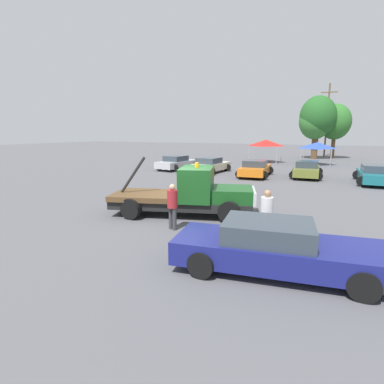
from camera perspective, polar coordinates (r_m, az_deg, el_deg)
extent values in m
plane|color=#545459|center=(13.13, -1.97, -4.31)|extent=(160.00, 160.00, 0.00)
cube|color=black|center=(13.00, -1.99, -2.07)|extent=(6.29, 3.63, 0.35)
cube|color=#19511E|center=(12.70, 7.63, -0.40)|extent=(2.14, 2.22, 0.55)
cube|color=silver|center=(12.73, 11.63, -0.64)|extent=(0.69, 1.85, 0.50)
cube|color=#19511E|center=(12.72, 0.91, 1.63)|extent=(1.90, 2.42, 1.38)
cube|color=brown|center=(13.28, -8.38, -0.64)|extent=(3.50, 2.92, 0.22)
cylinder|color=black|center=(13.33, -11.19, 3.19)|extent=(1.17, 0.47, 1.63)
cylinder|color=orange|center=(12.61, 0.93, 5.18)|extent=(0.18, 0.18, 0.20)
cylinder|color=black|center=(13.80, 7.28, -1.74)|extent=(0.88, 0.26, 0.88)
cylinder|color=black|center=(11.85, 7.09, -3.92)|extent=(0.88, 0.26, 0.88)
cylinder|color=black|center=(14.42, -8.92, -1.21)|extent=(0.88, 0.26, 0.88)
cylinder|color=black|center=(12.57, -11.60, -3.17)|extent=(0.88, 0.26, 0.88)
cube|color=navy|center=(8.07, 16.00, -10.97)|extent=(5.47, 2.63, 0.60)
cube|color=#333D47|center=(7.88, 14.30, -7.15)|extent=(2.43, 1.95, 0.50)
cylinder|color=black|center=(9.13, 27.50, -10.52)|extent=(0.68, 0.22, 0.68)
cylinder|color=black|center=(7.55, 29.90, -15.34)|extent=(0.68, 0.22, 0.68)
cylinder|color=black|center=(9.13, 4.67, -9.21)|extent=(0.68, 0.22, 0.68)
cylinder|color=black|center=(7.56, 1.71, -13.72)|extent=(0.68, 0.22, 0.68)
cylinder|color=#38383D|center=(9.96, 13.78, -7.23)|extent=(0.16, 0.16, 0.85)
cylinder|color=#38383D|center=(10.17, 13.94, -6.86)|extent=(0.16, 0.16, 0.85)
cylinder|color=white|center=(9.86, 14.07, -2.85)|extent=(0.39, 0.39, 0.67)
sphere|color=#A87A56|center=(9.76, 14.20, -0.29)|extent=(0.23, 0.23, 0.23)
cylinder|color=#38383D|center=(11.16, -4.04, -4.96)|extent=(0.16, 0.16, 0.83)
cylinder|color=#38383D|center=(11.01, -3.36, -5.18)|extent=(0.16, 0.16, 0.83)
cylinder|color=maroon|center=(10.90, -3.75, -1.33)|extent=(0.38, 0.38, 0.65)
sphere|color=tan|center=(10.81, -3.78, 0.94)|extent=(0.22, 0.22, 0.22)
cube|color=#B7B7BC|center=(28.89, -2.81, 5.36)|extent=(2.60, 4.83, 0.60)
cube|color=#333D47|center=(28.66, -3.10, 6.41)|extent=(1.96, 2.17, 0.50)
cylinder|color=black|center=(30.70, -2.37, 5.34)|extent=(0.68, 0.22, 0.68)
cylinder|color=black|center=(29.64, 0.43, 5.14)|extent=(0.68, 0.22, 0.68)
cylinder|color=black|center=(28.28, -6.20, 4.78)|extent=(0.68, 0.22, 0.68)
cylinder|color=black|center=(27.14, -3.30, 4.55)|extent=(0.68, 0.22, 0.68)
cube|color=beige|center=(26.75, 3.48, 4.87)|extent=(2.38, 4.79, 0.60)
cube|color=#333D47|center=(26.49, 3.26, 6.01)|extent=(1.89, 2.10, 0.50)
cylinder|color=black|center=(28.58, 3.30, 4.89)|extent=(0.68, 0.22, 0.68)
cylinder|color=black|center=(27.77, 6.69, 4.65)|extent=(0.68, 0.22, 0.68)
cylinder|color=black|center=(25.86, 0.02, 4.23)|extent=(0.68, 0.22, 0.68)
cylinder|color=black|center=(24.96, 3.67, 3.95)|extent=(0.68, 0.22, 0.68)
cube|color=orange|center=(24.89, 11.97, 4.16)|extent=(2.27, 4.89, 0.60)
cube|color=#333D47|center=(24.59, 11.92, 5.37)|extent=(1.84, 2.12, 0.50)
cylinder|color=black|center=(26.65, 10.61, 4.25)|extent=(0.68, 0.22, 0.68)
cylinder|color=black|center=(26.37, 14.51, 4.01)|extent=(0.68, 0.22, 0.68)
cylinder|color=black|center=(23.51, 9.07, 3.37)|extent=(0.68, 0.22, 0.68)
cylinder|color=black|center=(23.19, 13.49, 3.09)|extent=(0.68, 0.22, 0.68)
cube|color=olive|center=(25.41, 21.01, 3.80)|extent=(2.01, 4.42, 0.60)
cube|color=#333D47|center=(25.13, 21.08, 4.98)|extent=(1.67, 1.90, 0.50)
cylinder|color=black|center=(26.93, 19.29, 3.88)|extent=(0.68, 0.22, 0.68)
cylinder|color=black|center=(26.88, 22.93, 3.61)|extent=(0.68, 0.22, 0.68)
cylinder|color=black|center=(24.01, 18.80, 3.08)|extent=(0.68, 0.22, 0.68)
cylinder|color=black|center=(23.96, 22.88, 2.77)|extent=(0.68, 0.22, 0.68)
cube|color=#196670|center=(24.46, 31.44, 2.62)|extent=(2.07, 4.95, 0.60)
cube|color=#333D47|center=(24.16, 31.65, 3.83)|extent=(1.75, 2.11, 0.50)
cylinder|color=black|center=(26.02, 28.98, 2.85)|extent=(0.68, 0.22, 0.68)
cylinder|color=black|center=(22.74, 29.65, 1.76)|extent=(0.68, 0.22, 0.68)
cylinder|color=#9E9EA3|center=(35.57, 10.75, 6.99)|extent=(0.07, 0.07, 1.93)
cylinder|color=#9E9EA3|center=(34.88, 15.80, 6.68)|extent=(0.07, 0.07, 1.93)
cylinder|color=#9E9EA3|center=(38.63, 11.99, 7.27)|extent=(0.07, 0.07, 1.93)
cylinder|color=#9E9EA3|center=(38.00, 16.66, 6.98)|extent=(0.07, 0.07, 1.93)
pyramid|color=red|center=(36.67, 13.90, 9.08)|extent=(3.16, 3.16, 0.75)
cylinder|color=#9E9EA3|center=(34.32, 20.00, 6.23)|extent=(0.07, 0.07, 1.78)
cylinder|color=#9E9EA3|center=(34.14, 24.91, 5.84)|extent=(0.07, 0.07, 1.78)
cylinder|color=#9E9EA3|center=(37.22, 20.48, 6.55)|extent=(0.07, 0.07, 1.78)
cylinder|color=#9E9EA3|center=(37.06, 25.01, 6.18)|extent=(0.07, 0.07, 1.78)
pyramid|color=#2D4CB7|center=(35.59, 22.75, 8.19)|extent=(2.93, 2.93, 0.69)
cylinder|color=brown|center=(43.73, 22.44, 7.74)|extent=(0.58, 0.58, 2.88)
ellipsoid|color=#235B23|center=(43.72, 22.86, 13.11)|extent=(4.61, 4.61, 5.35)
cylinder|color=brown|center=(43.70, 22.08, 7.57)|extent=(0.52, 0.52, 2.58)
ellipsoid|color=#387A33|center=(43.67, 22.45, 12.40)|extent=(4.13, 4.13, 4.80)
cylinder|color=brown|center=(45.61, 25.22, 7.42)|extent=(0.51, 0.51, 2.54)
ellipsoid|color=#2D6B28|center=(45.57, 25.61, 11.97)|extent=(4.07, 4.07, 4.72)
cylinder|color=brown|center=(48.43, 24.31, 12.28)|extent=(0.24, 0.24, 10.33)
cube|color=brown|center=(48.72, 24.70, 16.89)|extent=(2.20, 0.14, 0.14)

